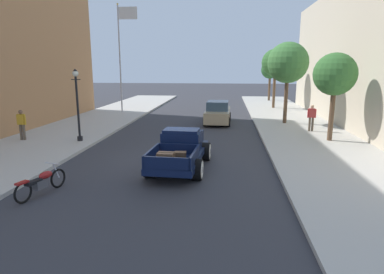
{
  "coord_description": "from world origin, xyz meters",
  "views": [
    {
      "loc": [
        2.5,
        -13.8,
        4.1
      ],
      "look_at": [
        0.96,
        0.72,
        1.0
      ],
      "focal_mm": 31.09,
      "sensor_mm": 36.0,
      "label": 1
    }
  ],
  "objects_px": {
    "pedestrian_sidewalk_left": "(22,123)",
    "motorcycle_parked": "(41,182)",
    "hotrod_truck_navy": "(181,149)",
    "car_background_tan": "(218,113)",
    "street_tree_nearest": "(335,75)",
    "street_lamp_near": "(77,100)",
    "flagpole": "(122,47)",
    "pedestrian_sidewalk_right": "(312,116)",
    "street_tree_second": "(288,63)",
    "street_tree_farthest": "(270,70)",
    "street_tree_third": "(275,63)"
  },
  "relations": [
    {
      "from": "pedestrian_sidewalk_right",
      "to": "street_tree_third",
      "type": "xyz_separation_m",
      "value": [
        -0.72,
        12.11,
        3.35
      ]
    },
    {
      "from": "street_tree_farthest",
      "to": "pedestrian_sidewalk_right",
      "type": "bearing_deg",
      "value": -89.14
    },
    {
      "from": "hotrod_truck_navy",
      "to": "car_background_tan",
      "type": "relative_size",
      "value": 1.15
    },
    {
      "from": "car_background_tan",
      "to": "street_tree_nearest",
      "type": "distance_m",
      "value": 9.04
    },
    {
      "from": "car_background_tan",
      "to": "pedestrian_sidewalk_right",
      "type": "xyz_separation_m",
      "value": [
        5.91,
        -3.18,
        0.32
      ]
    },
    {
      "from": "flagpole",
      "to": "street_tree_second",
      "type": "xyz_separation_m",
      "value": [
        13.2,
        -4.57,
        -1.43
      ]
    },
    {
      "from": "pedestrian_sidewalk_right",
      "to": "motorcycle_parked",
      "type": "bearing_deg",
      "value": -134.34
    },
    {
      "from": "pedestrian_sidewalk_right",
      "to": "street_tree_farthest",
      "type": "bearing_deg",
      "value": 90.86
    },
    {
      "from": "flagpole",
      "to": "street_tree_second",
      "type": "distance_m",
      "value": 14.04
    },
    {
      "from": "hotrod_truck_navy",
      "to": "flagpole",
      "type": "xyz_separation_m",
      "value": [
        -7.22,
        15.37,
        5.02
      ]
    },
    {
      "from": "motorcycle_parked",
      "to": "street_tree_second",
      "type": "relative_size",
      "value": 0.37
    },
    {
      "from": "motorcycle_parked",
      "to": "flagpole",
      "type": "height_order",
      "value": "flagpole"
    },
    {
      "from": "street_tree_third",
      "to": "pedestrian_sidewalk_left",
      "type": "bearing_deg",
      "value": -133.68
    },
    {
      "from": "pedestrian_sidewalk_left",
      "to": "street_lamp_near",
      "type": "xyz_separation_m",
      "value": [
        3.21,
        0.12,
        1.3
      ]
    },
    {
      "from": "street_tree_second",
      "to": "street_tree_farthest",
      "type": "height_order",
      "value": "street_tree_second"
    },
    {
      "from": "motorcycle_parked",
      "to": "pedestrian_sidewalk_right",
      "type": "relative_size",
      "value": 1.25
    },
    {
      "from": "car_background_tan",
      "to": "street_lamp_near",
      "type": "distance_m",
      "value": 10.46
    },
    {
      "from": "street_lamp_near",
      "to": "street_tree_farthest",
      "type": "relative_size",
      "value": 0.83
    },
    {
      "from": "street_lamp_near",
      "to": "street_tree_second",
      "type": "height_order",
      "value": "street_tree_second"
    },
    {
      "from": "pedestrian_sidewalk_right",
      "to": "street_tree_farthest",
      "type": "distance_m",
      "value": 19.56
    },
    {
      "from": "street_lamp_near",
      "to": "street_tree_farthest",
      "type": "height_order",
      "value": "street_tree_farthest"
    },
    {
      "from": "street_tree_nearest",
      "to": "street_lamp_near",
      "type": "bearing_deg",
      "value": -173.49
    },
    {
      "from": "street_lamp_near",
      "to": "flagpole",
      "type": "distance_m",
      "value": 12.26
    },
    {
      "from": "pedestrian_sidewalk_right",
      "to": "street_tree_nearest",
      "type": "relative_size",
      "value": 0.35
    },
    {
      "from": "street_lamp_near",
      "to": "pedestrian_sidewalk_left",
      "type": "bearing_deg",
      "value": -177.85
    },
    {
      "from": "pedestrian_sidewalk_right",
      "to": "flagpole",
      "type": "bearing_deg",
      "value": 152.16
    },
    {
      "from": "pedestrian_sidewalk_right",
      "to": "street_tree_second",
      "type": "bearing_deg",
      "value": 110.49
    },
    {
      "from": "motorcycle_parked",
      "to": "car_background_tan",
      "type": "bearing_deg",
      "value": 70.18
    },
    {
      "from": "pedestrian_sidewalk_left",
      "to": "street_lamp_near",
      "type": "height_order",
      "value": "street_lamp_near"
    },
    {
      "from": "hotrod_truck_navy",
      "to": "flagpole",
      "type": "height_order",
      "value": "flagpole"
    },
    {
      "from": "pedestrian_sidewalk_left",
      "to": "street_tree_third",
      "type": "relative_size",
      "value": 0.29
    },
    {
      "from": "pedestrian_sidewalk_right",
      "to": "hotrod_truck_navy",
      "type": "bearing_deg",
      "value": -132.24
    },
    {
      "from": "car_background_tan",
      "to": "pedestrian_sidewalk_right",
      "type": "height_order",
      "value": "pedestrian_sidewalk_right"
    },
    {
      "from": "flagpole",
      "to": "street_tree_nearest",
      "type": "xyz_separation_m",
      "value": [
        14.69,
        -10.18,
        -2.09
      ]
    },
    {
      "from": "car_background_tan",
      "to": "street_tree_nearest",
      "type": "relative_size",
      "value": 0.93
    },
    {
      "from": "motorcycle_parked",
      "to": "street_tree_nearest",
      "type": "bearing_deg",
      "value": 37.33
    },
    {
      "from": "street_tree_third",
      "to": "car_background_tan",
      "type": "bearing_deg",
      "value": -120.18
    },
    {
      "from": "street_tree_third",
      "to": "street_tree_nearest",
      "type": "bearing_deg",
      "value": -85.73
    },
    {
      "from": "pedestrian_sidewalk_left",
      "to": "street_tree_second",
      "type": "height_order",
      "value": "street_tree_second"
    },
    {
      "from": "street_lamp_near",
      "to": "street_tree_second",
      "type": "relative_size",
      "value": 0.68
    },
    {
      "from": "street_tree_nearest",
      "to": "street_tree_farthest",
      "type": "distance_m",
      "value": 22.02
    },
    {
      "from": "pedestrian_sidewalk_right",
      "to": "street_tree_farthest",
      "type": "height_order",
      "value": "street_tree_farthest"
    },
    {
      "from": "hotrod_truck_navy",
      "to": "street_tree_third",
      "type": "relative_size",
      "value": 0.89
    },
    {
      "from": "motorcycle_parked",
      "to": "street_tree_third",
      "type": "bearing_deg",
      "value": 66.05
    },
    {
      "from": "pedestrian_sidewalk_left",
      "to": "motorcycle_parked",
      "type": "bearing_deg",
      "value": -53.98
    },
    {
      "from": "street_tree_third",
      "to": "street_tree_farthest",
      "type": "relative_size",
      "value": 1.21
    },
    {
      "from": "car_background_tan",
      "to": "pedestrian_sidewalk_left",
      "type": "xyz_separation_m",
      "value": [
        -10.47,
        -7.47,
        0.32
      ]
    },
    {
      "from": "hotrod_truck_navy",
      "to": "pedestrian_sidewalk_right",
      "type": "height_order",
      "value": "pedestrian_sidewalk_right"
    },
    {
      "from": "pedestrian_sidewalk_right",
      "to": "street_lamp_near",
      "type": "distance_m",
      "value": 13.87
    },
    {
      "from": "flagpole",
      "to": "street_tree_farthest",
      "type": "relative_size",
      "value": 1.97
    }
  ]
}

